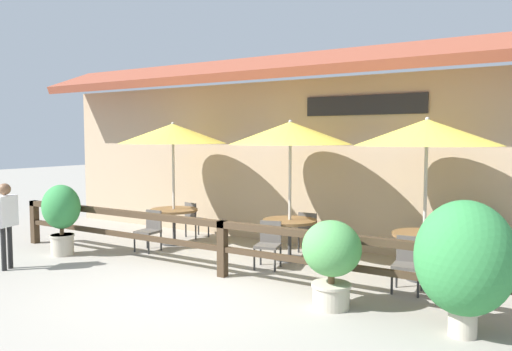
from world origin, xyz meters
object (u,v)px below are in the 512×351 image
chair_middle_wallside (310,230)px  patio_umbrella_far (427,133)px  dining_table_far (424,242)px  potted_plant_tall_tropical (477,238)px  chair_middle_streetside (269,242)px  potted_plant_small_flowering (332,256)px  chair_near_streetside (150,229)px  patio_umbrella_near (173,134)px  chair_far_streetside (408,262)px  potted_plant_broad_leaf (465,260)px  pedestrian (5,214)px  dining_table_near (174,216)px  chair_far_wallside (438,244)px  patio_umbrella_middle (290,133)px  dining_table_middle (290,227)px  chair_near_wallside (195,218)px  potted_plant_corner_fern (61,213)px

chair_middle_wallside → patio_umbrella_far: bearing=160.9°
dining_table_far → potted_plant_tall_tropical: 1.13m
chair_middle_streetside → potted_plant_small_flowering: 2.30m
chair_near_streetside → chair_middle_wallside: same height
patio_umbrella_near → chair_far_streetside: bearing=-8.0°
chair_near_streetside → patio_umbrella_near: bearing=89.6°
dining_table_far → chair_near_streetside: bearing=-171.4°
chair_middle_streetside → potted_plant_broad_leaf: (3.53, -1.49, 0.46)m
dining_table_far → pedestrian: pedestrian is taller
chair_far_streetside → pedestrian: pedestrian is taller
chair_middle_streetside → potted_plant_broad_leaf: 3.86m
patio_umbrella_near → dining_table_near: (0.00, 0.00, -1.81)m
potted_plant_tall_tropical → potted_plant_broad_leaf: bearing=-85.0°
chair_far_streetside → chair_far_wallside: bearing=79.9°
chair_far_wallside → potted_plant_broad_leaf: 3.12m
patio_umbrella_middle → patio_umbrella_far: 2.53m
patio_umbrella_far → potted_plant_broad_leaf: size_ratio=1.65×
dining_table_middle → chair_near_streetside: bearing=-163.0°
chair_near_wallside → potted_plant_broad_leaf: (6.38, -2.93, 0.46)m
dining_table_near → potted_plant_corner_fern: potted_plant_corner_fern is taller
dining_table_far → chair_far_wallside: (0.07, 0.78, -0.16)m
dining_table_middle → chair_far_wallside: size_ratio=1.25×
chair_near_streetside → patio_umbrella_far: 5.76m
dining_table_middle → patio_umbrella_middle: bearing=82.9°
patio_umbrella_far → chair_far_streetside: 2.12m
chair_middle_wallside → patio_umbrella_far: patio_umbrella_far is taller
potted_plant_broad_leaf → potted_plant_small_flowering: (-1.72, 0.10, -0.20)m
chair_middle_wallside → patio_umbrella_far: size_ratio=0.31×
patio_umbrella_near → patio_umbrella_middle: size_ratio=1.00×
chair_middle_streetside → dining_table_middle: bearing=72.8°
potted_plant_small_flowering → dining_table_near: bearing=156.1°
patio_umbrella_near → patio_umbrella_middle: 2.84m
chair_middle_streetside → chair_far_streetside: bearing=-16.1°
potted_plant_corner_fern → potted_plant_small_flowering: 5.82m
chair_near_wallside → potted_plant_small_flowering: (4.66, -2.83, 0.26)m
chair_near_streetside → potted_plant_tall_tropical: bearing=14.0°
chair_far_streetside → potted_plant_tall_tropical: size_ratio=0.79×
dining_table_near → chair_near_wallside: 0.80m
patio_umbrella_middle → potted_plant_small_flowering: bearing=-50.3°
patio_umbrella_near → chair_near_wallside: size_ratio=3.22×
dining_table_near → patio_umbrella_middle: 3.37m
pedestrian → potted_plant_small_flowering: bearing=-94.9°
chair_middle_wallside → chair_far_wallside: same height
patio_umbrella_far → potted_plant_tall_tropical: 2.14m
patio_umbrella_far → dining_table_far: size_ratio=2.57×
chair_middle_wallside → patio_umbrella_far: (2.45, -0.79, 1.97)m
patio_umbrella_middle → chair_far_streetside: patio_umbrella_middle is taller
potted_plant_tall_tropical → patio_umbrella_near: bearing=-171.3°
dining_table_middle → chair_far_streetside: bearing=-18.5°
chair_middle_streetside → potted_plant_corner_fern: 4.24m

